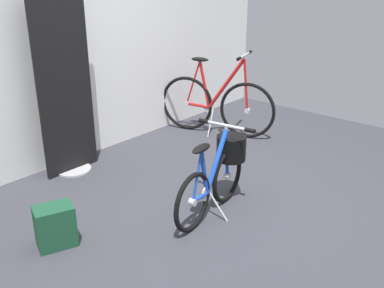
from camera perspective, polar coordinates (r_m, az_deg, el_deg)
ground_plane at (r=3.96m, az=3.93°, el=-8.31°), size 6.10×6.10×0.00m
back_wall at (r=4.86m, az=-14.91°, el=15.82°), size 6.10×0.10×3.07m
floor_banner_stand at (r=4.54m, az=-15.82°, el=6.15°), size 0.60×0.36×1.81m
folding_bike_foreground at (r=3.81m, az=3.44°, el=-3.26°), size 1.06×0.53×0.75m
display_bike_left at (r=5.57m, az=3.10°, el=5.14°), size 0.61×1.43×1.03m
backpack_on_floor at (r=3.57m, az=-17.05°, el=-9.97°), size 0.34×0.30×0.33m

